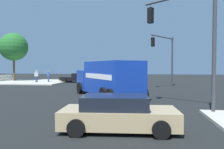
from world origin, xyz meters
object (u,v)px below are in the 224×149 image
(pickup_black, at_px, (78,78))
(delivery_truck, at_px, (108,79))
(traffic_light_primary, at_px, (166,53))
(sedan_tan, at_px, (118,114))
(pedestrian_near_corner, at_px, (36,76))
(shade_tree_near, at_px, (14,47))
(pedestrian_crossing, at_px, (49,76))
(traffic_light_secondary, at_px, (190,31))

(pickup_black, bearing_deg, delivery_truck, 24.77)
(traffic_light_primary, distance_m, sedan_tan, 18.56)
(pickup_black, bearing_deg, pedestrian_near_corner, -65.67)
(pickup_black, xyz_separation_m, shade_tree_near, (-0.35, -10.69, 4.79))
(delivery_truck, height_order, sedan_tan, delivery_truck)
(delivery_truck, height_order, traffic_light_primary, traffic_light_primary)
(pedestrian_crossing, xyz_separation_m, shade_tree_near, (-1.75, -6.60, 4.47))
(pedestrian_crossing, bearing_deg, traffic_light_primary, 74.56)
(shade_tree_near, bearing_deg, sedan_tan, 38.84)
(traffic_light_secondary, height_order, shade_tree_near, shade_tree_near)
(sedan_tan, relative_size, pedestrian_crossing, 2.76)
(pickup_black, bearing_deg, traffic_light_primary, 64.31)
(delivery_truck, bearing_deg, pickup_black, -155.23)
(traffic_light_secondary, xyz_separation_m, shade_tree_near, (-19.98, -22.90, 1.18))
(pedestrian_near_corner, height_order, shade_tree_near, shade_tree_near)
(pedestrian_crossing, bearing_deg, delivery_truck, 38.83)
(traffic_light_primary, relative_size, sedan_tan, 1.35)
(sedan_tan, bearing_deg, pickup_black, -159.75)
(delivery_truck, xyz_separation_m, traffic_light_secondary, (4.44, 5.20, 2.88))
(traffic_light_primary, xyz_separation_m, pickup_black, (-5.95, -12.37, -3.24))
(traffic_light_secondary, distance_m, pickup_black, 23.40)
(pedestrian_near_corner, height_order, pedestrian_crossing, pedestrian_near_corner)
(delivery_truck, xyz_separation_m, pedestrian_crossing, (-13.79, -11.10, -0.41))
(traffic_light_primary, distance_m, shade_tree_near, 23.95)
(pickup_black, relative_size, pedestrian_crossing, 3.36)
(sedan_tan, distance_m, pedestrian_near_corner, 25.71)
(traffic_light_secondary, height_order, pickup_black, traffic_light_secondary)
(delivery_truck, distance_m, pedestrian_near_corner, 17.82)
(sedan_tan, bearing_deg, pedestrian_near_corner, -146.33)
(pickup_black, bearing_deg, traffic_light_secondary, 31.88)
(pedestrian_crossing, distance_m, shade_tree_near, 8.16)
(pedestrian_crossing, bearing_deg, sedan_tan, 29.86)
(traffic_light_primary, distance_m, pedestrian_near_corner, 18.38)
(traffic_light_secondary, bearing_deg, sedan_tan, -38.92)
(traffic_light_secondary, relative_size, pedestrian_near_corner, 3.77)
(traffic_light_primary, distance_m, pedestrian_crossing, 17.32)
(pickup_black, height_order, shade_tree_near, shade_tree_near)
(sedan_tan, distance_m, pedestrian_crossing, 25.89)
(traffic_light_primary, bearing_deg, sedan_tan, -11.26)
(sedan_tan, xyz_separation_m, pedestrian_crossing, (-22.45, -12.89, 0.42))
(delivery_truck, bearing_deg, shade_tree_near, -131.29)
(traffic_light_primary, xyz_separation_m, pedestrian_crossing, (-4.54, -16.46, -2.92))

